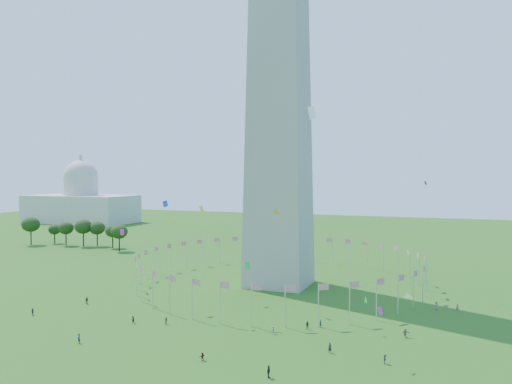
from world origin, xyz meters
TOP-DOWN VIEW (x-y plane):
  - ground at (0.00, 0.00)m, footprint 600.00×600.00m
  - flag_ring at (-0.00, 50.00)m, footprint 80.24×80.24m
  - capitol_building at (-180.00, 180.00)m, footprint 70.00×35.00m
  - crowd at (10.58, 4.26)m, footprint 90.25×68.00m
  - kites_aloft at (2.59, 19.81)m, footprint 87.26×64.85m
  - tree_line_west at (-106.25, 90.38)m, footprint 55.82×15.71m

SIDE VIEW (x-z plane):
  - ground at x=0.00m, z-range 0.00..0.00m
  - crowd at x=10.58m, z-range -0.12..1.84m
  - flag_ring at x=0.00m, z-range 0.00..9.00m
  - tree_line_west at x=-106.25m, z-range -0.67..11.68m
  - kites_aloft at x=2.59m, z-range 1.08..38.04m
  - capitol_building at x=-180.00m, z-range 0.00..46.00m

